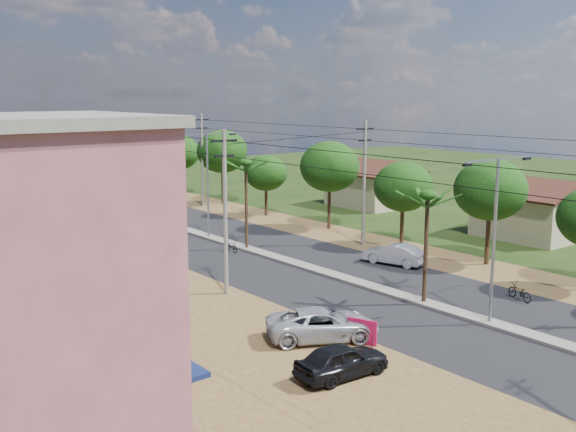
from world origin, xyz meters
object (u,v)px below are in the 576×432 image
(car_silver_mid, at_px, (394,255))
(car_parked_silver, at_px, (323,325))
(roadside_sign, at_px, (362,332))
(car_white_far, at_px, (159,229))
(car_parked_dark, at_px, (342,361))
(moto_rider_east, at_px, (520,293))

(car_silver_mid, relative_size, car_parked_silver, 0.82)
(car_silver_mid, distance_m, roadside_sign, 14.42)
(car_white_far, distance_m, roadside_sign, 25.94)
(car_silver_mid, bearing_deg, car_white_far, -80.87)
(car_silver_mid, relative_size, car_parked_dark, 1.05)
(car_silver_mid, bearing_deg, car_parked_silver, 14.32)
(moto_rider_east, xyz_separation_m, roadside_sign, (-11.02, 0.72, 0.12))
(car_parked_silver, bearing_deg, moto_rider_east, -71.53)
(car_parked_silver, distance_m, moto_rider_east, 12.20)
(car_white_far, bearing_deg, car_parked_silver, -79.13)
(car_white_far, distance_m, moto_rider_east, 27.38)
(car_parked_dark, bearing_deg, car_silver_mid, -49.72)
(car_white_far, xyz_separation_m, roadside_sign, (-3.73, -25.67, -0.11))
(moto_rider_east, distance_m, roadside_sign, 11.04)
(car_silver_mid, distance_m, moto_rider_east, 9.40)
(car_silver_mid, distance_m, car_white_far, 18.71)
(car_parked_silver, bearing_deg, car_white_far, 17.95)
(car_silver_mid, distance_m, car_parked_silver, 14.41)
(moto_rider_east, height_order, roadside_sign, roadside_sign)
(car_silver_mid, xyz_separation_m, roadside_sign, (-11.53, -8.67, -0.10))
(moto_rider_east, bearing_deg, roadside_sign, 12.46)
(car_white_far, bearing_deg, roadside_sign, -76.39)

